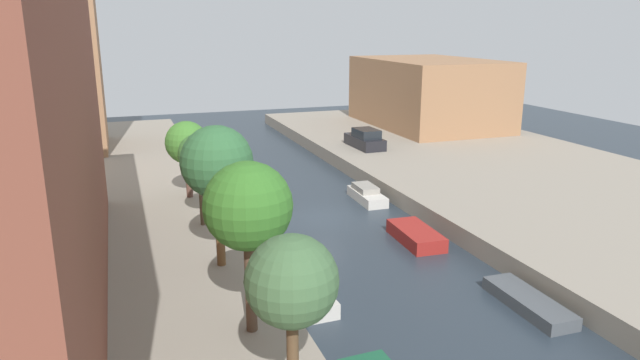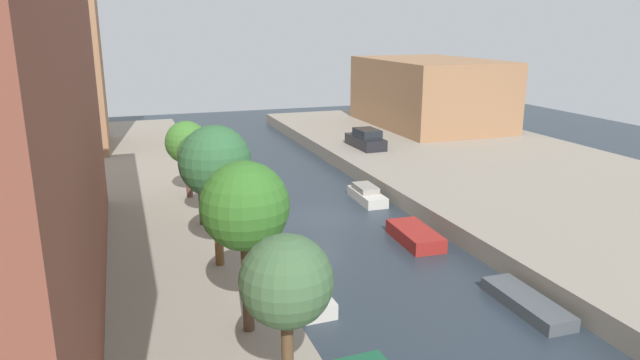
{
  "view_description": "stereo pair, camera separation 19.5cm",
  "coord_description": "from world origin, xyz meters",
  "px_view_note": "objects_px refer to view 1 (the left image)",
  "views": [
    {
      "loc": [
        -10.09,
        -28.49,
        10.43
      ],
      "look_at": [
        1.13,
        3.18,
        1.3
      ],
      "focal_mm": 32.28,
      "sensor_mm": 36.0,
      "label": 1
    },
    {
      "loc": [
        -9.91,
        -28.56,
        10.43
      ],
      "look_at": [
        1.13,
        3.18,
        1.3
      ],
      "focal_mm": 32.28,
      "sensor_mm": 36.0,
      "label": 2
    }
  ],
  "objects_px": {
    "moored_boat_left_2": "(305,288)",
    "apartment_tower_far": "(22,16)",
    "street_tree_1": "(248,208)",
    "parked_car": "(365,140)",
    "street_tree_0": "(292,283)",
    "street_tree_2": "(217,163)",
    "low_block_right": "(428,92)",
    "street_tree_3": "(199,155)",
    "moored_boat_right_3": "(367,195)",
    "moored_boat_left_4": "(230,188)",
    "moored_boat_left_3": "(257,224)",
    "moored_boat_right_1": "(529,302)",
    "moored_boat_right_2": "(416,235)",
    "street_tree_4": "(187,143)"
  },
  "relations": [
    {
      "from": "street_tree_4",
      "to": "low_block_right",
      "type": "bearing_deg",
      "value": 34.12
    },
    {
      "from": "moored_boat_right_1",
      "to": "low_block_right",
      "type": "bearing_deg",
      "value": 66.61
    },
    {
      "from": "apartment_tower_far",
      "to": "moored_boat_right_3",
      "type": "bearing_deg",
      "value": -41.32
    },
    {
      "from": "street_tree_1",
      "to": "moored_boat_right_3",
      "type": "height_order",
      "value": "street_tree_1"
    },
    {
      "from": "moored_boat_left_2",
      "to": "moored_boat_left_3",
      "type": "xyz_separation_m",
      "value": [
        0.03,
        8.24,
        -0.12
      ]
    },
    {
      "from": "parked_car",
      "to": "apartment_tower_far",
      "type": "bearing_deg",
      "value": 163.31
    },
    {
      "from": "street_tree_1",
      "to": "apartment_tower_far",
      "type": "bearing_deg",
      "value": 106.38
    },
    {
      "from": "street_tree_0",
      "to": "street_tree_1",
      "type": "bearing_deg",
      "value": 90.0
    },
    {
      "from": "street_tree_3",
      "to": "moored_boat_left_2",
      "type": "distance_m",
      "value": 8.69
    },
    {
      "from": "street_tree_1",
      "to": "street_tree_2",
      "type": "xyz_separation_m",
      "value": [
        -0.0,
        5.47,
        0.15
      ]
    },
    {
      "from": "moored_boat_right_1",
      "to": "street_tree_2",
      "type": "bearing_deg",
      "value": 151.82
    },
    {
      "from": "moored_boat_left_2",
      "to": "moored_boat_left_4",
      "type": "height_order",
      "value": "moored_boat_left_2"
    },
    {
      "from": "moored_boat_left_2",
      "to": "street_tree_3",
      "type": "bearing_deg",
      "value": 112.04
    },
    {
      "from": "street_tree_3",
      "to": "moored_boat_right_2",
      "type": "height_order",
      "value": "street_tree_3"
    },
    {
      "from": "moored_boat_left_2",
      "to": "street_tree_0",
      "type": "bearing_deg",
      "value": -109.89
    },
    {
      "from": "street_tree_0",
      "to": "parked_car",
      "type": "xyz_separation_m",
      "value": [
        14.8,
        29.13,
        -3.02
      ]
    },
    {
      "from": "moored_boat_left_4",
      "to": "moored_boat_right_2",
      "type": "distance_m",
      "value": 13.57
    },
    {
      "from": "street_tree_0",
      "to": "street_tree_2",
      "type": "xyz_separation_m",
      "value": [
        0.0,
        10.0,
        0.59
      ]
    },
    {
      "from": "apartment_tower_far",
      "to": "low_block_right",
      "type": "bearing_deg",
      "value": 0.62
    },
    {
      "from": "street_tree_2",
      "to": "street_tree_3",
      "type": "xyz_separation_m",
      "value": [
        0.0,
        5.11,
        -0.78
      ]
    },
    {
      "from": "apartment_tower_far",
      "to": "moored_boat_left_4",
      "type": "height_order",
      "value": "apartment_tower_far"
    },
    {
      "from": "apartment_tower_far",
      "to": "parked_car",
      "type": "relative_size",
      "value": 4.69
    },
    {
      "from": "street_tree_1",
      "to": "parked_car",
      "type": "height_order",
      "value": "street_tree_1"
    },
    {
      "from": "apartment_tower_far",
      "to": "moored_boat_left_2",
      "type": "distance_m",
      "value": 32.68
    },
    {
      "from": "apartment_tower_far",
      "to": "moored_boat_right_3",
      "type": "relative_size",
      "value": 5.59
    },
    {
      "from": "parked_car",
      "to": "moored_boat_left_3",
      "type": "distance_m",
      "value": 17.59
    },
    {
      "from": "low_block_right",
      "to": "moored_boat_left_3",
      "type": "xyz_separation_m",
      "value": [
        -21.72,
        -20.52,
        -3.84
      ]
    },
    {
      "from": "moored_boat_left_3",
      "to": "street_tree_1",
      "type": "bearing_deg",
      "value": -104.02
    },
    {
      "from": "parked_car",
      "to": "moored_boat_right_2",
      "type": "relative_size",
      "value": 1.16
    },
    {
      "from": "street_tree_0",
      "to": "moored_boat_left_4",
      "type": "height_order",
      "value": "street_tree_0"
    },
    {
      "from": "street_tree_0",
      "to": "street_tree_3",
      "type": "distance_m",
      "value": 15.11
    },
    {
      "from": "parked_car",
      "to": "street_tree_0",
      "type": "bearing_deg",
      "value": -116.93
    },
    {
      "from": "street_tree_3",
      "to": "parked_car",
      "type": "distance_m",
      "value": 20.58
    },
    {
      "from": "street_tree_1",
      "to": "low_block_right",
      "type": "bearing_deg",
      "value": 52.58
    },
    {
      "from": "moored_boat_right_3",
      "to": "street_tree_3",
      "type": "bearing_deg",
      "value": -159.72
    },
    {
      "from": "street_tree_0",
      "to": "street_tree_2",
      "type": "relative_size",
      "value": 0.84
    },
    {
      "from": "moored_boat_right_3",
      "to": "moored_boat_right_2",
      "type": "bearing_deg",
      "value": -94.12
    },
    {
      "from": "moored_boat_left_2",
      "to": "apartment_tower_far",
      "type": "bearing_deg",
      "value": 113.33
    },
    {
      "from": "street_tree_0",
      "to": "street_tree_1",
      "type": "xyz_separation_m",
      "value": [
        0.0,
        4.53,
        0.45
      ]
    },
    {
      "from": "street_tree_0",
      "to": "apartment_tower_far",
      "type": "bearing_deg",
      "value": 104.43
    },
    {
      "from": "street_tree_0",
      "to": "moored_boat_left_2",
      "type": "relative_size",
      "value": 1.1
    },
    {
      "from": "low_block_right",
      "to": "street_tree_4",
      "type": "bearing_deg",
      "value": -145.88
    },
    {
      "from": "apartment_tower_far",
      "to": "street_tree_3",
      "type": "distance_m",
      "value": 24.13
    },
    {
      "from": "low_block_right",
      "to": "moored_boat_right_1",
      "type": "relative_size",
      "value": 3.71
    },
    {
      "from": "moored_boat_left_3",
      "to": "moored_boat_left_4",
      "type": "distance_m",
      "value": 7.24
    },
    {
      "from": "low_block_right",
      "to": "moored_boat_left_2",
      "type": "bearing_deg",
      "value": -127.1
    },
    {
      "from": "moored_boat_left_3",
      "to": "street_tree_3",
      "type": "bearing_deg",
      "value": -159.12
    },
    {
      "from": "moored_boat_left_2",
      "to": "moored_boat_right_3",
      "type": "distance_m",
      "value": 13.34
    },
    {
      "from": "low_block_right",
      "to": "moored_boat_left_4",
      "type": "relative_size",
      "value": 3.99
    },
    {
      "from": "street_tree_3",
      "to": "moored_boat_right_2",
      "type": "bearing_deg",
      "value": -18.06
    }
  ]
}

